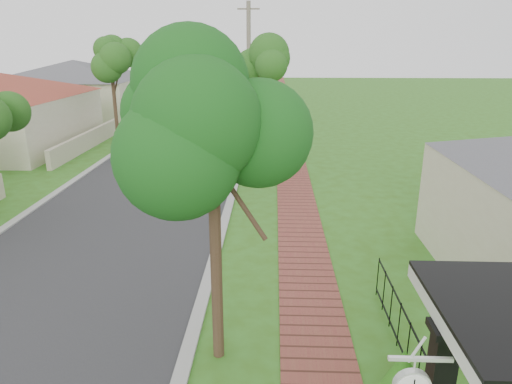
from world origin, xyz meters
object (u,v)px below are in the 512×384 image
(parked_car_red, at_px, (229,121))
(station_clock, at_px, (413,384))
(parked_car_white, at_px, (251,99))
(utility_pole, at_px, (249,78))
(near_tree, at_px, (212,129))

(parked_car_red, xyz_separation_m, station_clock, (4.88, -27.17, 1.21))
(station_clock, bearing_deg, parked_car_red, 100.19)
(parked_car_white, distance_m, utility_pole, 19.56)
(parked_car_white, height_order, near_tree, near_tree)
(parked_car_red, height_order, utility_pole, utility_pole)
(near_tree, height_order, utility_pole, utility_pole)
(near_tree, distance_m, utility_pole, 18.44)
(parked_car_red, bearing_deg, near_tree, -80.55)
(parked_car_white, relative_size, station_clock, 5.85)
(parked_car_white, height_order, utility_pole, utility_pole)
(near_tree, bearing_deg, parked_car_red, 94.98)
(near_tree, bearing_deg, station_clock, -46.94)
(parked_car_white, relative_size, utility_pole, 0.56)
(parked_car_red, distance_m, parked_car_white, 13.52)
(near_tree, bearing_deg, utility_pole, 91.17)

